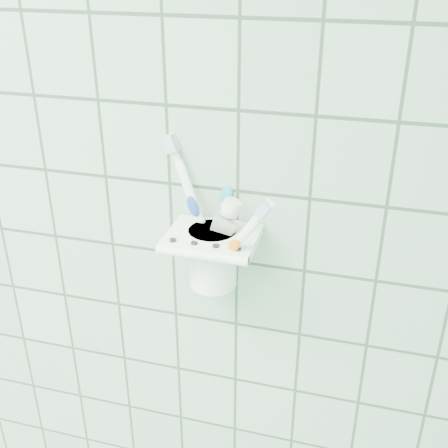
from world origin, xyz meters
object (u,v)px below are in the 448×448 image
object	(u,v)px
toothbrush_pink	(219,209)
toothbrush_blue	(215,200)
cup	(213,255)
holder_bracket	(212,239)
toothbrush_orange	(205,219)
toothpaste_tube	(206,233)

from	to	relation	value
toothbrush_pink	toothbrush_blue	xyz separation A→B (m)	(-0.01, 0.00, 0.01)
cup	holder_bracket	bearing A→B (deg)	-76.70
holder_bracket	toothbrush_orange	xyz separation A→B (m)	(-0.01, -0.01, 0.03)
cup	toothbrush_pink	world-z (taller)	toothbrush_pink
cup	toothbrush_blue	world-z (taller)	toothbrush_blue
cup	toothbrush_pink	bearing A→B (deg)	33.70
cup	toothbrush_blue	size ratio (longest dim) A/B	0.38
cup	toothpaste_tube	world-z (taller)	toothpaste_tube
toothbrush_blue	holder_bracket	bearing A→B (deg)	-83.26
toothbrush_orange	toothbrush_pink	bearing A→B (deg)	65.53
holder_bracket	toothbrush_pink	world-z (taller)	toothbrush_pink
holder_bracket	toothbrush_blue	xyz separation A→B (m)	(0.00, 0.01, 0.05)
holder_bracket	toothbrush_blue	size ratio (longest dim) A/B	0.54
cup	toothbrush_orange	size ratio (longest dim) A/B	0.47
holder_bracket	toothbrush_orange	bearing A→B (deg)	-143.43
holder_bracket	toothbrush_blue	world-z (taller)	toothbrush_blue
toothbrush_orange	toothpaste_tube	xyz separation A→B (m)	(-0.00, 0.00, -0.02)
toothbrush_pink	toothbrush_orange	xyz separation A→B (m)	(-0.01, -0.01, -0.01)
toothbrush_orange	toothbrush_blue	bearing A→B (deg)	87.70
toothbrush_pink	toothbrush_orange	world-z (taller)	toothbrush_pink
cup	toothpaste_tube	distance (m)	0.04
toothbrush_blue	toothbrush_orange	bearing A→B (deg)	-103.89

